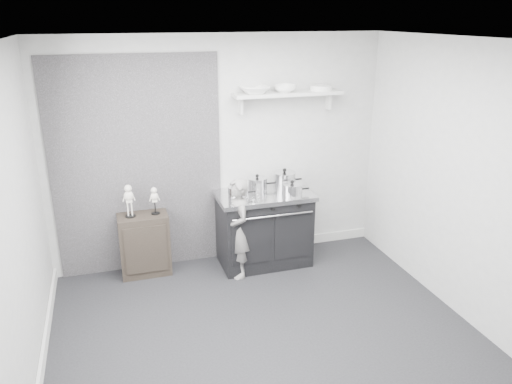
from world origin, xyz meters
TOP-DOWN VIEW (x-y plane):
  - ground at (0.00, 0.00)m, footprint 4.00×4.00m
  - room_shell at (-0.09, 0.15)m, footprint 4.02×3.62m
  - wall_shelf at (0.80, 1.68)m, footprint 1.30×0.26m
  - stove at (0.45, 1.48)m, footprint 1.12×0.70m
  - side_cabinet at (-0.96, 1.61)m, footprint 0.56×0.33m
  - child at (0.07, 1.25)m, footprint 0.32×0.45m
  - pot_front_left at (0.11, 1.38)m, footprint 0.32×0.23m
  - pot_back_left at (0.41, 1.59)m, footprint 0.33×0.24m
  - pot_back_right at (0.75, 1.59)m, footprint 0.36×0.27m
  - pot_front_right at (0.74, 1.31)m, footprint 0.34×0.25m
  - skeleton_full at (-1.09, 1.61)m, footprint 0.12×0.08m
  - skeleton_torso at (-0.81, 1.61)m, footprint 0.10×0.07m
  - bowl_large at (0.39, 1.67)m, footprint 0.33×0.33m
  - bowl_small at (0.76, 1.67)m, footprint 0.26×0.26m
  - plate_stack at (1.21, 1.67)m, footprint 0.26×0.26m

SIDE VIEW (x-z plane):
  - ground at x=0.00m, z-range 0.00..0.00m
  - side_cabinet at x=-0.96m, z-range 0.00..0.73m
  - stove at x=0.45m, z-range 0.00..0.90m
  - child at x=0.07m, z-range 0.00..1.18m
  - skeleton_torso at x=-0.81m, z-range 0.73..1.10m
  - skeleton_full at x=-1.09m, z-range 0.73..1.17m
  - pot_front_right at x=0.74m, z-range 0.88..1.06m
  - pot_front_left at x=0.11m, z-range 0.88..1.07m
  - pot_back_left at x=0.41m, z-range 0.88..1.08m
  - pot_back_right at x=0.75m, z-range 0.88..1.12m
  - room_shell at x=-0.09m, z-range 0.28..2.99m
  - wall_shelf at x=0.80m, z-range 1.89..2.13m
  - plate_stack at x=1.21m, z-range 2.04..2.10m
  - bowl_small at x=0.76m, z-range 2.04..2.12m
  - bowl_large at x=0.39m, z-range 2.04..2.12m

